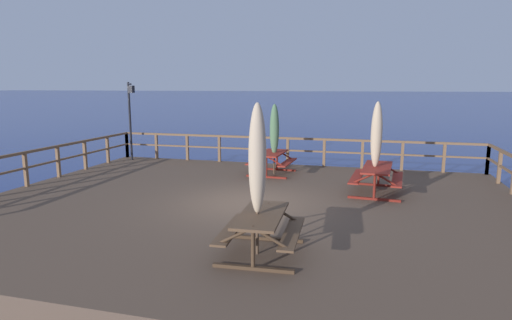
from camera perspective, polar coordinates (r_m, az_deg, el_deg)
ground_plane at (r=11.48m, az=-1.14°, el=-9.10°), size 600.00×600.00×0.00m
wooden_deck at (r=11.37m, az=-1.14°, el=-7.44°), size 14.41×11.56×0.70m
railing_waterside_far at (r=16.50m, az=4.29°, el=1.83°), size 14.21×0.10×1.09m
railing_side_left at (r=14.68m, az=-28.64°, el=-0.38°), size 0.10×11.36×1.09m
picnic_table_mid_right at (r=12.67m, az=15.97°, el=-1.76°), size 1.56×2.20×0.78m
picnic_table_front_right at (r=14.81m, az=2.16°, el=0.23°), size 1.49×1.79×0.78m
picnic_table_mid_centre at (r=7.80m, az=0.73°, el=-8.71°), size 1.49×1.86×0.78m
patio_umbrella_tall_front at (r=12.52m, az=15.90°, el=3.23°), size 0.32×0.32×2.62m
patio_umbrella_short_front at (r=14.67m, az=2.50°, el=4.09°), size 0.32×0.32×2.45m
patio_umbrella_tall_mid_left at (r=7.50m, az=0.18°, el=0.05°), size 0.32×0.32×2.77m
lamp_post_hooked at (r=18.03m, az=-16.54°, el=6.55°), size 0.51×0.55×3.20m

